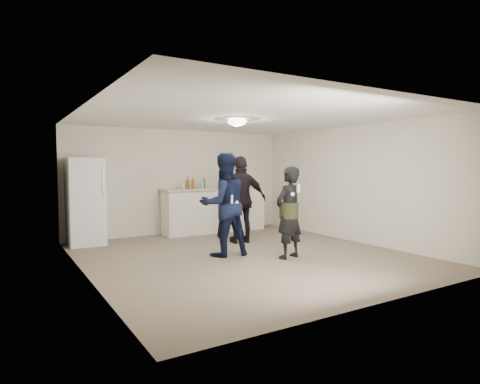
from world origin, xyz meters
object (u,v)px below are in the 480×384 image
fridge (85,201)px  shaker (183,185)px  counter (215,211)px  man (224,204)px  woman (289,213)px  spectator (242,199)px

fridge → shaker: fridge is taller
counter → man: size_ratio=1.39×
woman → shaker: bearing=-92.8°
shaker → woman: bearing=-79.6°
counter → shaker: shaker is taller
counter → shaker: 1.04m
fridge → man: bearing=-50.8°
shaker → spectator: 1.73m
counter → man: 2.73m
man → fridge: bearing=-45.3°
counter → man: (-1.10, -2.46, 0.41)m
woman → spectator: spectator is taller
fridge → spectator: bearing=-27.4°
man → woman: man is taller
woman → spectator: (0.05, 1.67, 0.11)m
fridge → shaker: size_ratio=10.59×
fridge → spectator: 3.24m
fridge → man: man is taller
spectator → man: bearing=56.3°
counter → fridge: (-3.05, -0.07, 0.38)m
spectator → counter: bearing=-84.0°
woman → spectator: 1.67m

